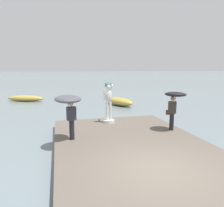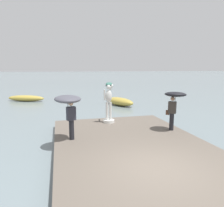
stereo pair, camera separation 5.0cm
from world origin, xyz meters
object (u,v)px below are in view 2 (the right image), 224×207
boat_mid (109,84)px  statue_white_figure (109,107)px  boat_far (26,98)px  onlooker_left (68,103)px  onlooker_right (174,99)px  boat_leftward (120,101)px

boat_mid → statue_white_figure: bearing=-103.5°
boat_far → onlooker_left: bearing=-75.9°
statue_white_figure → onlooker_right: bearing=-39.6°
onlooker_left → boat_mid: bearing=73.7°
statue_white_figure → boat_far: (-6.21, 12.71, -1.00)m
statue_white_figure → boat_leftward: (2.90, 7.64, -0.94)m
statue_white_figure → boat_leftward: bearing=69.2°
boat_far → boat_leftward: size_ratio=1.12×
boat_leftward → boat_far: bearing=150.9°
onlooker_left → onlooker_right: onlooker_left is taller
statue_white_figure → onlooker_right: size_ratio=1.11×
onlooker_left → boat_far: (-3.82, 15.24, -1.71)m
onlooker_left → boat_leftward: 11.59m
onlooker_left → boat_far: size_ratio=0.48×
boat_mid → boat_leftward: bearing=-101.0°
onlooker_right → boat_mid: onlooker_right is taller
statue_white_figure → boat_mid: bearing=76.5°
onlooker_right → boat_far: size_ratio=0.48×
boat_mid → boat_leftward: boat_leftward is taller
onlooker_right → boat_mid: bearing=82.1°
onlooker_left → boat_leftward: (5.29, 10.17, -1.65)m
onlooker_right → boat_far: onlooker_right is taller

